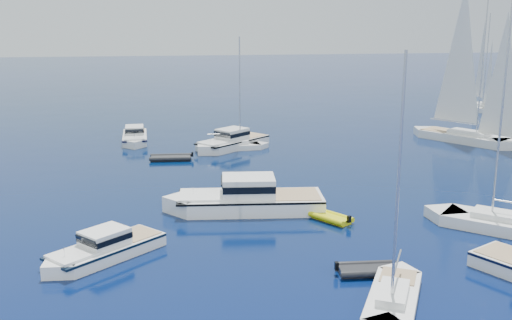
{
  "coord_description": "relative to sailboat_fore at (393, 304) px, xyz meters",
  "views": [
    {
      "loc": [
        -10.86,
        -25.57,
        13.62
      ],
      "look_at": [
        -3.3,
        21.48,
        2.2
      ],
      "focal_mm": 41.66,
      "sensor_mm": 36.0,
      "label": 1
    }
  ],
  "objects": [
    {
      "name": "sailboat_fore",
      "position": [
        0.0,
        0.0,
        0.0
      ],
      "size": [
        6.11,
        8.73,
        12.78
      ],
      "primitive_type": null,
      "rotation": [
        0.0,
        0.0,
        2.65
      ],
      "color": "white",
      "rests_on": "ground"
    },
    {
      "name": "motor_cruiser_distant",
      "position": [
        -3.6,
        36.82,
        0.0
      ],
      "size": [
        9.85,
        9.04,
        2.69
      ],
      "primitive_type": null,
      "rotation": [
        0.0,
        0.0,
        2.28
      ],
      "color": "silver",
      "rests_on": "ground"
    },
    {
      "name": "motor_cruiser_left",
      "position": [
        -14.47,
        8.12,
        0.0
      ],
      "size": [
        7.95,
        7.45,
        2.19
      ],
      "primitive_type": null,
      "rotation": [
        0.0,
        0.0,
        2.3
      ],
      "color": "white",
      "rests_on": "ground"
    },
    {
      "name": "sailboat_mid_r",
      "position": [
        11.44,
        8.48,
        0.0
      ],
      "size": [
        10.9,
        10.35,
        17.55
      ],
      "primitive_type": null,
      "rotation": [
        0.0,
        0.0,
        0.83
      ],
      "color": "silver",
      "rests_on": "ground"
    },
    {
      "name": "sailboat_sails_far",
      "position": [
        37.26,
        58.33,
        0.0
      ],
      "size": [
        4.31,
        10.42,
        14.87
      ],
      "primitive_type": null,
      "rotation": [
        0.0,
        0.0,
        2.97
      ],
      "color": "silver",
      "rests_on": "ground"
    },
    {
      "name": "tender_yellow",
      "position": [
        0.45,
        12.37,
        0.0
      ],
      "size": [
        3.19,
        3.54,
        0.95
      ],
      "primitive_type": null,
      "rotation": [
        0.0,
        0.0,
        0.6
      ],
      "color": "#D8D90C",
      "rests_on": "ground"
    },
    {
      "name": "sailboat_centre",
      "position": [
        -3.5,
        36.24,
        0.0
      ],
      "size": [
        8.45,
        2.77,
        12.22
      ],
      "primitive_type": null,
      "rotation": [
        0.0,
        0.0,
        4.79
      ],
      "color": "silver",
      "rests_on": "ground"
    },
    {
      "name": "motor_cruiser_centre",
      "position": [
        -5.09,
        15.53,
        0.0
      ],
      "size": [
        12.76,
        5.06,
        3.26
      ],
      "primitive_type": null,
      "rotation": [
        0.0,
        0.0,
        1.47
      ],
      "color": "white",
      "rests_on": "ground"
    },
    {
      "name": "tender_grey_near",
      "position": [
        0.05,
        3.64,
        0.0
      ],
      "size": [
        3.71,
        2.21,
        0.95
      ],
      "primitive_type": null,
      "rotation": [
        0.0,
        0.0,
        4.64
      ],
      "color": "black",
      "rests_on": "ground"
    },
    {
      "name": "tender_grey_far",
      "position": [
        -10.1,
        32.38,
        0.0
      ],
      "size": [
        4.42,
        2.56,
        0.95
      ],
      "primitive_type": null,
      "rotation": [
        0.0,
        0.0,
        1.5
      ],
      "color": "black",
      "rests_on": "ground"
    },
    {
      "name": "sailboat_sails_r",
      "position": [
        22.9,
        36.1,
        0.0
      ],
      "size": [
        10.61,
        13.47,
        20.27
      ],
      "primitive_type": null,
      "rotation": [
        0.0,
        0.0,
        3.73
      ],
      "color": "silver",
      "rests_on": "ground"
    },
    {
      "name": "ground",
      "position": [
        0.04,
        0.44,
        0.0
      ],
      "size": [
        400.0,
        400.0,
        0.0
      ],
      "primitive_type": "plane",
      "color": "#081451",
      "rests_on": "ground"
    },
    {
      "name": "motor_cruiser_horizon",
      "position": [
        -13.9,
        41.79,
        0.0
      ],
      "size": [
        2.93,
        8.83,
        2.3
      ],
      "primitive_type": null,
      "rotation": [
        0.0,
        0.0,
        3.17
      ],
      "color": "silver",
      "rests_on": "ground"
    }
  ]
}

